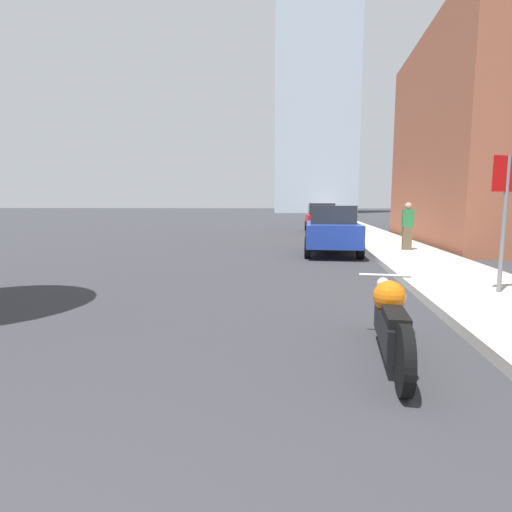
{
  "coord_description": "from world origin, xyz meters",
  "views": [
    {
      "loc": [
        1.79,
        0.29,
        1.67
      ],
      "look_at": [
        0.85,
        7.2,
        0.77
      ],
      "focal_mm": 28.0,
      "sensor_mm": 36.0,
      "label": 1
    }
  ],
  "objects_px": {
    "parked_car_white": "(319,213)",
    "pedestrian": "(407,226)",
    "parked_car_yellow": "(319,211)",
    "parked_car_blue": "(332,230)",
    "parked_car_red": "(321,218)",
    "stop_sign": "(506,200)",
    "motorcycle": "(391,321)"
  },
  "relations": [
    {
      "from": "parked_car_blue",
      "to": "pedestrian",
      "type": "xyz_separation_m",
      "value": [
        2.53,
        0.37,
        0.13
      ]
    },
    {
      "from": "motorcycle",
      "to": "stop_sign",
      "type": "xyz_separation_m",
      "value": [
        2.4,
        2.98,
        1.33
      ]
    },
    {
      "from": "parked_car_blue",
      "to": "parked_car_yellow",
      "type": "distance_m",
      "value": 35.08
    },
    {
      "from": "parked_car_yellow",
      "to": "pedestrian",
      "type": "bearing_deg",
      "value": -88.72
    },
    {
      "from": "motorcycle",
      "to": "parked_car_white",
      "type": "relative_size",
      "value": 0.55
    },
    {
      "from": "parked_car_blue",
      "to": "parked_car_white",
      "type": "height_order",
      "value": "parked_car_white"
    },
    {
      "from": "parked_car_white",
      "to": "stop_sign",
      "type": "distance_m",
      "value": 30.53
    },
    {
      "from": "parked_car_blue",
      "to": "stop_sign",
      "type": "distance_m",
      "value": 6.91
    },
    {
      "from": "parked_car_yellow",
      "to": "pedestrian",
      "type": "distance_m",
      "value": 34.78
    },
    {
      "from": "parked_car_blue",
      "to": "parked_car_red",
      "type": "distance_m",
      "value": 11.49
    },
    {
      "from": "parked_car_red",
      "to": "stop_sign",
      "type": "relative_size",
      "value": 1.72
    },
    {
      "from": "parked_car_white",
      "to": "pedestrian",
      "type": "height_order",
      "value": "parked_car_white"
    },
    {
      "from": "parked_car_yellow",
      "to": "stop_sign",
      "type": "xyz_separation_m",
      "value": [
        2.3,
        -41.43,
        0.85
      ]
    },
    {
      "from": "parked_car_blue",
      "to": "parked_car_red",
      "type": "height_order",
      "value": "parked_car_red"
    },
    {
      "from": "parked_car_white",
      "to": "parked_car_blue",
      "type": "bearing_deg",
      "value": -93.54
    },
    {
      "from": "parked_car_white",
      "to": "parked_car_yellow",
      "type": "bearing_deg",
      "value": 85.42
    },
    {
      "from": "parked_car_red",
      "to": "parked_car_blue",
      "type": "bearing_deg",
      "value": -92.27
    },
    {
      "from": "parked_car_white",
      "to": "pedestrian",
      "type": "xyz_separation_m",
      "value": [
        2.49,
        -23.68,
        0.08
      ]
    },
    {
      "from": "parked_car_red",
      "to": "stop_sign",
      "type": "height_order",
      "value": "stop_sign"
    },
    {
      "from": "parked_car_blue",
      "to": "stop_sign",
      "type": "bearing_deg",
      "value": -68.17
    },
    {
      "from": "parked_car_white",
      "to": "stop_sign",
      "type": "bearing_deg",
      "value": -88.7
    },
    {
      "from": "parked_car_red",
      "to": "parked_car_white",
      "type": "distance_m",
      "value": 12.57
    },
    {
      "from": "parked_car_blue",
      "to": "stop_sign",
      "type": "height_order",
      "value": "stop_sign"
    },
    {
      "from": "parked_car_yellow",
      "to": "stop_sign",
      "type": "distance_m",
      "value": 41.5
    },
    {
      "from": "parked_car_white",
      "to": "stop_sign",
      "type": "height_order",
      "value": "stop_sign"
    },
    {
      "from": "motorcycle",
      "to": "parked_car_red",
      "type": "relative_size",
      "value": 0.58
    },
    {
      "from": "stop_sign",
      "to": "motorcycle",
      "type": "bearing_deg",
      "value": -128.88
    },
    {
      "from": "pedestrian",
      "to": "parked_car_yellow",
      "type": "bearing_deg",
      "value": 93.73
    },
    {
      "from": "parked_car_yellow",
      "to": "parked_car_white",
      "type": "bearing_deg",
      "value": -93.6
    },
    {
      "from": "motorcycle",
      "to": "stop_sign",
      "type": "relative_size",
      "value": 1.0
    },
    {
      "from": "motorcycle",
      "to": "parked_car_yellow",
      "type": "height_order",
      "value": "parked_car_yellow"
    },
    {
      "from": "parked_car_blue",
      "to": "parked_car_yellow",
      "type": "xyz_separation_m",
      "value": [
        0.27,
        35.08,
        0.05
      ]
    }
  ]
}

